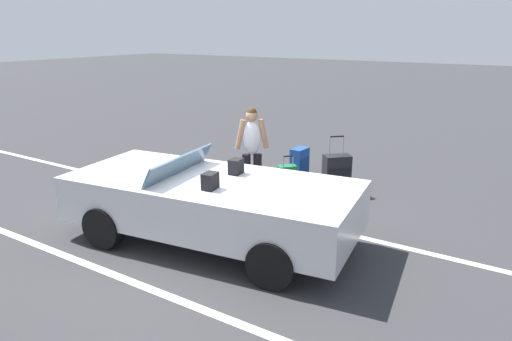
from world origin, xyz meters
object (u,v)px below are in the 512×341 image
at_px(suitcase_small_carryon, 287,178).
at_px(traveler_person, 252,148).
at_px(suitcase_medium_bright, 300,163).
at_px(convertible_car, 199,200).
at_px(suitcase_large_black, 336,175).

distance_m(suitcase_small_carryon, traveler_person, 1.01).
bearing_deg(suitcase_medium_bright, suitcase_small_carryon, -74.82).
xyz_separation_m(suitcase_medium_bright, suitcase_small_carryon, (-0.18, 0.88, -0.06)).
xyz_separation_m(convertible_car, traveler_person, (0.28, -1.84, 0.34)).
bearing_deg(suitcase_large_black, suitcase_small_carryon, -110.96).
height_order(convertible_car, suitcase_large_black, convertible_car).
bearing_deg(convertible_car, suitcase_medium_bright, -95.70).
distance_m(convertible_car, suitcase_medium_bright, 3.40).
height_order(suitcase_medium_bright, traveler_person, traveler_person).
height_order(convertible_car, suitcase_medium_bright, convertible_car).
relative_size(convertible_car, suitcase_small_carryon, 6.10).
relative_size(suitcase_large_black, traveler_person, 0.66).
bearing_deg(suitcase_small_carryon, traveler_person, 104.23).
relative_size(suitcase_large_black, suitcase_small_carryon, 1.53).
xyz_separation_m(suitcase_large_black, suitcase_medium_bright, (1.03, -0.53, -0.06)).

